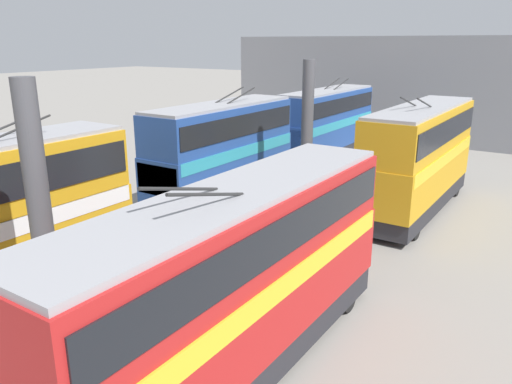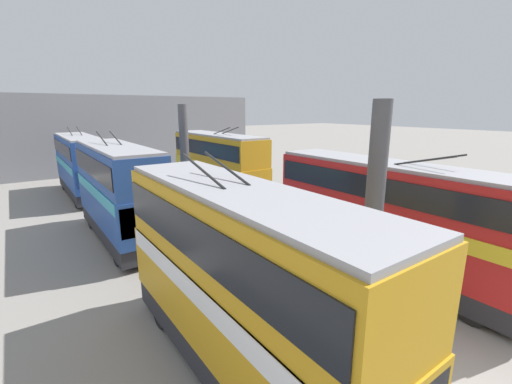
% 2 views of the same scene
% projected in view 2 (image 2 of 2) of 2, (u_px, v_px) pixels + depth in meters
% --- Properties ---
extents(depot_back_wall, '(0.50, 36.00, 8.44)m').
position_uv_depth(depot_back_wall, '(107.00, 135.00, 37.25)').
color(depot_back_wall, gray).
rests_on(depot_back_wall, ground_plane).
extents(support_column_near, '(0.98, 0.98, 7.25)m').
position_uv_depth(support_column_near, '(372.00, 228.00, 10.28)').
color(support_column_near, '#4C4C51').
rests_on(support_column_near, ground_plane).
extents(support_column_far, '(0.98, 0.98, 7.25)m').
position_uv_depth(support_column_far, '(185.00, 167.00, 21.06)').
color(support_column_far, '#4C4C51').
rests_on(support_column_far, ground_plane).
extents(bus_left_near, '(11.36, 2.54, 5.43)m').
position_uv_depth(bus_left_near, '(389.00, 211.00, 14.57)').
color(bus_left_near, black).
rests_on(bus_left_near, ground_plane).
extents(bus_left_far, '(10.44, 2.54, 5.76)m').
position_uv_depth(bus_left_far, '(218.00, 163.00, 26.34)').
color(bus_left_far, black).
rests_on(bus_left_far, ground_plane).
extents(bus_right_near, '(9.42, 2.54, 5.76)m').
position_uv_depth(bus_right_near, '(239.00, 273.00, 8.72)').
color(bus_right_near, black).
rests_on(bus_right_near, ground_plane).
extents(bus_right_mid, '(9.24, 2.54, 5.76)m').
position_uv_depth(bus_right_mid, '(119.00, 187.00, 18.13)').
color(bus_right_mid, black).
rests_on(bus_right_mid, ground_plane).
extents(bus_right_far, '(10.00, 2.54, 5.51)m').
position_uv_depth(bus_right_far, '(81.00, 162.00, 27.58)').
color(bus_right_far, black).
rests_on(bus_right_far, ground_plane).
extents(person_by_right_row, '(0.48, 0.40, 1.77)m').
position_uv_depth(person_by_right_row, '(402.00, 381.00, 7.80)').
color(person_by_right_row, '#2D2D33').
rests_on(person_by_right_row, ground_plane).
extents(person_by_left_row, '(0.28, 0.44, 1.78)m').
position_uv_depth(person_by_left_row, '(425.00, 291.00, 11.61)').
color(person_by_left_row, '#2D2D33').
rests_on(person_by_left_row, ground_plane).
extents(person_aisle_midway, '(0.48, 0.40, 1.55)m').
position_uv_depth(person_aisle_midway, '(235.00, 250.00, 15.34)').
color(person_aisle_midway, '#384251').
rests_on(person_aisle_midway, ground_plane).
extents(oil_drum, '(0.66, 0.66, 0.87)m').
position_uv_depth(oil_drum, '(150.00, 215.00, 21.72)').
color(oil_drum, '#B28E23').
rests_on(oil_drum, ground_plane).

